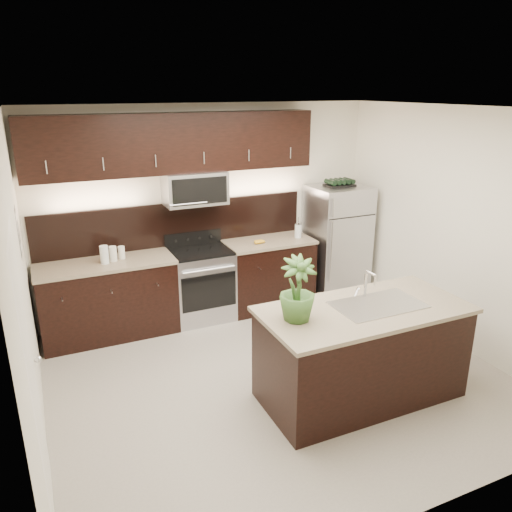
% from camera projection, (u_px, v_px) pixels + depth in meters
% --- Properties ---
extents(ground, '(4.50, 4.50, 0.00)m').
position_uv_depth(ground, '(277.00, 377.00, 5.22)').
color(ground, gray).
rests_on(ground, ground).
extents(room_walls, '(4.52, 4.02, 2.71)m').
position_uv_depth(room_walls, '(270.00, 222.00, 4.60)').
color(room_walls, beige).
rests_on(room_walls, ground).
extents(counter_run, '(3.51, 0.65, 0.94)m').
position_uv_depth(counter_run, '(186.00, 286.00, 6.35)').
color(counter_run, black).
rests_on(counter_run, ground).
extents(upper_fixtures, '(3.49, 0.40, 1.66)m').
position_uv_depth(upper_fixtures, '(178.00, 152.00, 5.95)').
color(upper_fixtures, black).
rests_on(upper_fixtures, counter_run).
extents(island, '(1.96, 0.96, 0.94)m').
position_uv_depth(island, '(361.00, 352.00, 4.77)').
color(island, black).
rests_on(island, ground).
extents(sink_faucet, '(0.84, 0.50, 0.28)m').
position_uv_depth(sink_faucet, '(377.00, 303.00, 4.68)').
color(sink_faucet, silver).
rests_on(sink_faucet, island).
extents(refrigerator, '(0.77, 0.69, 1.59)m').
position_uv_depth(refrigerator, '(336.00, 242.00, 7.06)').
color(refrigerator, '#B2B2B7').
rests_on(refrigerator, ground).
extents(wine_rack, '(0.39, 0.24, 0.10)m').
position_uv_depth(wine_rack, '(340.00, 183.00, 6.79)').
color(wine_rack, black).
rests_on(wine_rack, refrigerator).
extents(plant, '(0.35, 0.35, 0.57)m').
position_uv_depth(plant, '(297.00, 289.00, 4.30)').
color(plant, '#345923').
rests_on(plant, island).
extents(canisters, '(0.30, 0.18, 0.21)m').
position_uv_depth(canisters, '(111.00, 254.00, 5.81)').
color(canisters, silver).
rests_on(canisters, counter_run).
extents(french_press, '(0.10, 0.10, 0.28)m').
position_uv_depth(french_press, '(298.00, 230.00, 6.75)').
color(french_press, silver).
rests_on(french_press, counter_run).
extents(bananas, '(0.17, 0.14, 0.05)m').
position_uv_depth(bananas, '(256.00, 242.00, 6.49)').
color(bananas, gold).
rests_on(bananas, counter_run).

